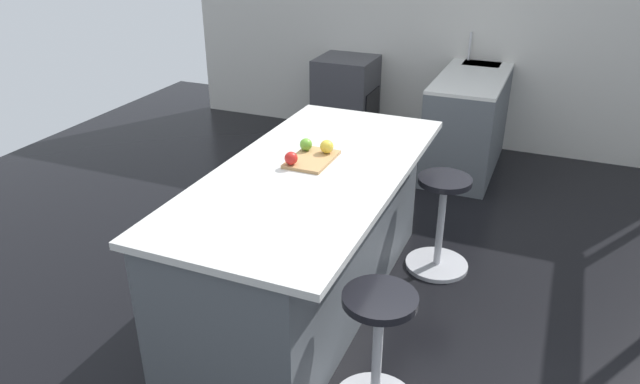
% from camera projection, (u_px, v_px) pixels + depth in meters
% --- Properties ---
extents(ground_plane, '(7.78, 7.78, 0.00)m').
position_uv_depth(ground_plane, '(324.00, 274.00, 4.13)').
color(ground_plane, black).
extents(interior_partition_left, '(0.12, 5.55, 2.61)m').
position_uv_depth(interior_partition_left, '(435.00, 16.00, 6.04)').
color(interior_partition_left, beige).
rests_on(interior_partition_left, ground_plane).
extents(sink_cabinet, '(2.05, 0.60, 1.19)m').
position_uv_depth(sink_cabinet, '(474.00, 111.00, 5.93)').
color(sink_cabinet, '#4C5156').
rests_on(sink_cabinet, ground_plane).
extents(oven_range, '(0.60, 0.61, 0.88)m').
position_uv_depth(oven_range, '(346.00, 98.00, 6.42)').
color(oven_range, '#38383D').
rests_on(oven_range, ground_plane).
extents(kitchen_island, '(2.26, 1.05, 0.94)m').
position_uv_depth(kitchen_island, '(306.00, 236.00, 3.66)').
color(kitchen_island, '#4C5156').
rests_on(kitchen_island, ground_plane).
extents(stool_by_window, '(0.44, 0.44, 0.70)m').
position_uv_depth(stool_by_window, '(440.00, 226.00, 4.08)').
color(stool_by_window, '#B7B7BC').
rests_on(stool_by_window, ground_plane).
extents(stool_middle, '(0.44, 0.44, 0.70)m').
position_uv_depth(stool_middle, '(377.00, 357.00, 2.89)').
color(stool_middle, '#B7B7BC').
rests_on(stool_middle, ground_plane).
extents(cutting_board, '(0.36, 0.24, 0.02)m').
position_uv_depth(cutting_board, '(311.00, 159.00, 3.55)').
color(cutting_board, tan).
rests_on(cutting_board, kitchen_island).
extents(apple_red, '(0.08, 0.08, 0.08)m').
position_uv_depth(apple_red, '(291.00, 158.00, 3.44)').
color(apple_red, red).
rests_on(apple_red, cutting_board).
extents(apple_yellow, '(0.08, 0.08, 0.08)m').
position_uv_depth(apple_yellow, '(327.00, 147.00, 3.60)').
color(apple_yellow, gold).
rests_on(apple_yellow, cutting_board).
extents(apple_green, '(0.08, 0.08, 0.08)m').
position_uv_depth(apple_green, '(306.00, 144.00, 3.64)').
color(apple_green, '#609E2D').
rests_on(apple_green, cutting_board).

